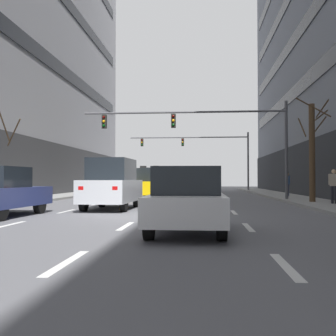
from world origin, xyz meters
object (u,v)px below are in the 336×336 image
at_px(car_driving_3, 187,200).
at_px(pedestrian_0, 287,183).
at_px(car_driving_2, 108,186).
at_px(car_driving_4, 112,184).
at_px(taxi_driving_6, 143,184).
at_px(car_driving_0, 198,181).
at_px(taxi_driving_1, 156,181).
at_px(pedestrian_1, 334,184).
at_px(street_tree_1, 312,150).
at_px(traffic_signal_1, 204,148).
at_px(traffic_signal_0, 208,129).

xyz_separation_m(car_driving_3, pedestrian_0, (6.23, 18.74, 0.28)).
height_order(car_driving_2, car_driving_4, car_driving_4).
bearing_deg(taxi_driving_6, car_driving_0, 76.82).
distance_m(taxi_driving_1, pedestrian_1, 17.07).
height_order(taxi_driving_6, street_tree_1, street_tree_1).
xyz_separation_m(car_driving_2, traffic_signal_1, (7.53, 13.57, 3.98)).
distance_m(traffic_signal_1, pedestrian_1, 25.81).
xyz_separation_m(taxi_driving_1, car_driving_2, (-3.47, -2.49, -0.34)).
height_order(street_tree_1, pedestrian_0, street_tree_1).
bearing_deg(car_driving_4, car_driving_0, 81.83).
bearing_deg(car_driving_3, pedestrian_1, 56.83).
distance_m(taxi_driving_1, street_tree_1, 15.54).
bearing_deg(car_driving_3, pedestrian_0, 71.61).
bearing_deg(taxi_driving_6, street_tree_1, -28.46).
relative_size(car_driving_3, pedestrian_0, 2.66).
bearing_deg(taxi_driving_6, pedestrian_1, -33.66).
distance_m(pedestrian_0, pedestrian_1, 8.54).
bearing_deg(pedestrian_0, street_tree_1, -91.19).
relative_size(car_driving_4, traffic_signal_0, 0.37).
distance_m(car_driving_4, traffic_signal_0, 9.07).
bearing_deg(pedestrian_1, car_driving_0, 107.15).
bearing_deg(taxi_driving_6, car_driving_4, -90.01).
xyz_separation_m(traffic_signal_1, street_tree_1, (5.47, -23.24, -1.94)).
height_order(car_driving_0, car_driving_2, car_driving_0).
distance_m(taxi_driving_6, traffic_signal_0, 5.88).
bearing_deg(street_tree_1, pedestrian_1, -69.68).
bearing_deg(pedestrian_0, car_driving_0, 115.40).
bearing_deg(pedestrian_0, taxi_driving_1, 151.69).
relative_size(street_tree_1, pedestrian_0, 3.31).
bearing_deg(car_driving_0, pedestrian_0, -64.60).
height_order(car_driving_0, taxi_driving_6, taxi_driving_6).
distance_m(street_tree_1, pedestrian_0, 7.17).
distance_m(car_driving_0, taxi_driving_1, 8.68).
height_order(car_driving_4, street_tree_1, street_tree_1).
bearing_deg(car_driving_4, taxi_driving_6, 89.99).
distance_m(car_driving_3, pedestrian_1, 12.20).
relative_size(taxi_driving_1, traffic_signal_0, 0.38).
height_order(car_driving_2, pedestrian_0, pedestrian_0).
bearing_deg(pedestrian_1, pedestrian_0, 92.96).
xyz_separation_m(car_driving_2, traffic_signal_0, (7.68, -6.64, 3.60)).
xyz_separation_m(taxi_driving_6, pedestrian_1, (10.20, -6.80, 0.08)).
bearing_deg(pedestrian_0, traffic_signal_1, 109.03).
bearing_deg(pedestrian_1, street_tree_1, 110.32).
bearing_deg(street_tree_1, taxi_driving_6, 151.54).
bearing_deg(street_tree_1, traffic_signal_1, 103.25).
xyz_separation_m(car_driving_0, taxi_driving_6, (-3.50, -14.93, -0.06)).
xyz_separation_m(car_driving_0, car_driving_4, (-3.50, -24.39, 0.02)).
distance_m(traffic_signal_0, pedestrian_0, 7.50).
xyz_separation_m(car_driving_0, street_tree_1, (6.12, -20.15, 1.75)).
xyz_separation_m(taxi_driving_6, traffic_signal_0, (4.30, -2.18, 3.37)).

